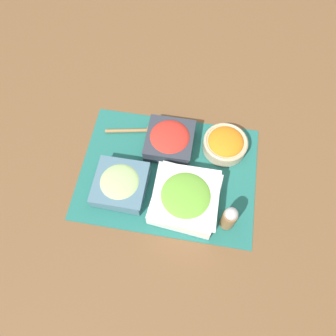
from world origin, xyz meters
name	(u,v)px	position (x,y,z in m)	size (l,w,h in m)	color
ground_plane	(168,173)	(0.00, 0.00, 0.00)	(3.00, 3.00, 0.00)	brown
placemat	(168,172)	(0.00, 0.00, 0.00)	(0.55, 0.41, 0.00)	#236B60
carrot_bowl	(225,143)	(-0.17, -0.12, 0.03)	(0.14, 0.14, 0.06)	#C6B28E
cucumber_bowl	(120,184)	(0.13, 0.08, 0.03)	(0.16, 0.16, 0.06)	slate
lettuce_bowl	(185,198)	(-0.07, 0.09, 0.04)	(0.20, 0.20, 0.07)	white
tomato_bowl	(170,140)	(0.01, -0.10, 0.04)	(0.15, 0.15, 0.07)	#333842
wooden_spoon	(146,130)	(0.10, -0.14, 0.01)	(0.19, 0.06, 0.02)	#9E7042
pepper_shaker	(229,218)	(-0.20, 0.13, 0.06)	(0.04, 0.04, 0.11)	olive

